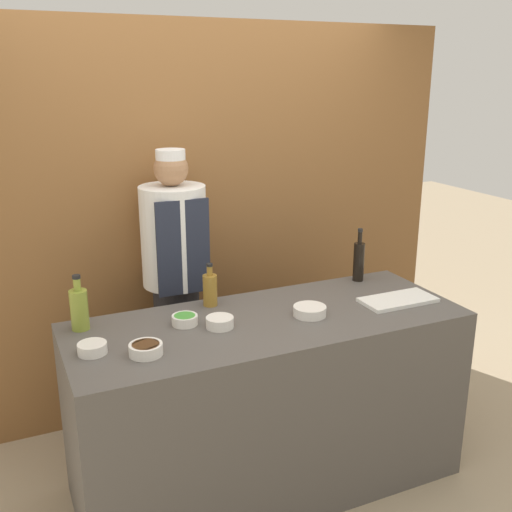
% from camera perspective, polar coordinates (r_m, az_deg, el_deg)
% --- Properties ---
extents(ground_plane, '(14.00, 14.00, 0.00)m').
position_cam_1_polar(ground_plane, '(3.44, 1.11, -20.54)').
color(ground_plane, tan).
extents(cabinet_wall, '(3.37, 0.18, 2.40)m').
position_cam_1_polar(cabinet_wall, '(3.80, -5.53, 3.27)').
color(cabinet_wall, brown).
rests_on(cabinet_wall, ground_plane).
extents(counter, '(1.97, 0.76, 0.94)m').
position_cam_1_polar(counter, '(3.18, 1.16, -13.80)').
color(counter, '#514C47').
rests_on(counter, ground_plane).
extents(sauce_bowl_brown, '(0.15, 0.15, 0.05)m').
position_cam_1_polar(sauce_bowl_brown, '(2.63, -10.45, -8.67)').
color(sauce_bowl_brown, white).
rests_on(sauce_bowl_brown, counter).
extents(sauce_bowl_purple, '(0.13, 0.13, 0.05)m').
position_cam_1_polar(sauce_bowl_purple, '(2.86, -3.49, -6.23)').
color(sauce_bowl_purple, white).
rests_on(sauce_bowl_purple, counter).
extents(sauce_bowl_green, '(0.12, 0.12, 0.05)m').
position_cam_1_polar(sauce_bowl_green, '(2.91, -6.80, -6.01)').
color(sauce_bowl_green, white).
rests_on(sauce_bowl_green, counter).
extents(sauce_bowl_red, '(0.16, 0.16, 0.05)m').
position_cam_1_polar(sauce_bowl_red, '(3.00, 5.14, -5.18)').
color(sauce_bowl_red, white).
rests_on(sauce_bowl_red, counter).
extents(sauce_bowl_white, '(0.13, 0.13, 0.05)m').
position_cam_1_polar(sauce_bowl_white, '(2.70, -15.33, -8.42)').
color(sauce_bowl_white, white).
rests_on(sauce_bowl_white, counter).
extents(cutting_board, '(0.40, 0.20, 0.02)m').
position_cam_1_polar(cutting_board, '(3.25, 13.37, -4.10)').
color(cutting_board, white).
rests_on(cutting_board, counter).
extents(bottle_oil, '(0.08, 0.08, 0.27)m').
position_cam_1_polar(bottle_oil, '(2.92, -16.49, -4.80)').
color(bottle_oil, olive).
rests_on(bottle_oil, counter).
extents(bottle_soy, '(0.06, 0.06, 0.31)m').
position_cam_1_polar(bottle_soy, '(3.50, 9.76, -0.41)').
color(bottle_soy, black).
rests_on(bottle_soy, counter).
extents(bottle_vinegar, '(0.07, 0.07, 0.23)m').
position_cam_1_polar(bottle_vinegar, '(3.10, -4.40, -3.16)').
color(bottle_vinegar, olive).
rests_on(bottle_vinegar, counter).
extents(chef_center, '(0.37, 0.37, 1.70)m').
position_cam_1_polar(chef_center, '(3.51, -7.63, -2.78)').
color(chef_center, '#28282D').
rests_on(chef_center, ground_plane).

